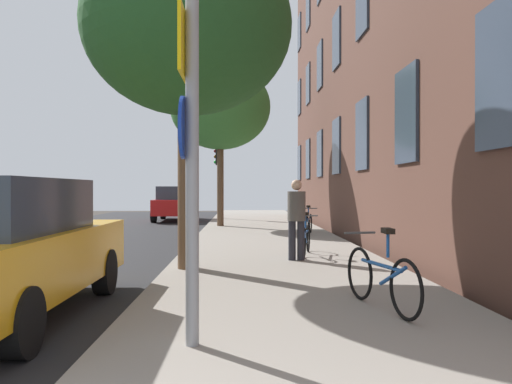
% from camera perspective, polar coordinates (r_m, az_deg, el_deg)
% --- Properties ---
extents(ground_plane, '(41.80, 41.80, 0.00)m').
position_cam_1_polar(ground_plane, '(15.87, -11.61, -5.14)').
color(ground_plane, '#332D28').
extents(road_asphalt, '(7.00, 38.00, 0.01)m').
position_cam_1_polar(road_asphalt, '(16.37, -18.90, -4.97)').
color(road_asphalt, '#232326').
rests_on(road_asphalt, ground).
extents(sidewalk, '(4.20, 38.00, 0.12)m').
position_cam_1_polar(sidewalk, '(15.65, 1.16, -4.99)').
color(sidewalk, gray).
rests_on(sidewalk, ground).
extents(sign_post, '(0.15, 0.60, 3.42)m').
position_cam_1_polar(sign_post, '(4.72, -7.24, 6.42)').
color(sign_post, gray).
rests_on(sign_post, sidewalk).
extents(traffic_light, '(0.43, 0.24, 3.38)m').
position_cam_1_polar(traffic_light, '(24.85, -4.01, 2.47)').
color(traffic_light, black).
rests_on(traffic_light, sidewalk).
extents(tree_near, '(3.66, 3.66, 5.80)m').
position_cam_1_polar(tree_near, '(9.68, -7.47, 17.33)').
color(tree_near, brown).
rests_on(tree_near, sidewalk).
extents(tree_far, '(3.79, 3.79, 6.10)m').
position_cam_1_polar(tree_far, '(20.06, -3.90, 9.18)').
color(tree_far, brown).
rests_on(tree_far, sidewalk).
extents(bicycle_0, '(0.55, 1.72, 0.95)m').
position_cam_1_polar(bicycle_0, '(6.29, 13.45, -9.01)').
color(bicycle_0, black).
rests_on(bicycle_0, sidewalk).
extents(bicycle_1, '(0.51, 1.64, 0.91)m').
position_cam_1_polar(bicycle_1, '(11.13, 5.47, -5.02)').
color(bicycle_1, black).
rests_on(bicycle_1, sidewalk).
extents(bicycle_2, '(0.53, 1.56, 0.89)m').
position_cam_1_polar(bicycle_2, '(16.17, 5.77, -3.38)').
color(bicycle_2, black).
rests_on(bicycle_2, sidewalk).
extents(pedestrian_0, '(0.37, 0.37, 1.57)m').
position_cam_1_polar(pedestrian_0, '(10.27, 4.42, -2.42)').
color(pedestrian_0, '#26262D').
rests_on(pedestrian_0, sidewalk).
extents(car_0, '(1.78, 4.46, 1.62)m').
position_cam_1_polar(car_0, '(6.65, -25.90, -5.48)').
color(car_0, orange).
rests_on(car_0, road_asphalt).
extents(car_1, '(1.86, 4.52, 1.62)m').
position_cam_1_polar(car_1, '(25.09, -8.78, -1.21)').
color(car_1, red).
rests_on(car_1, road_asphalt).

